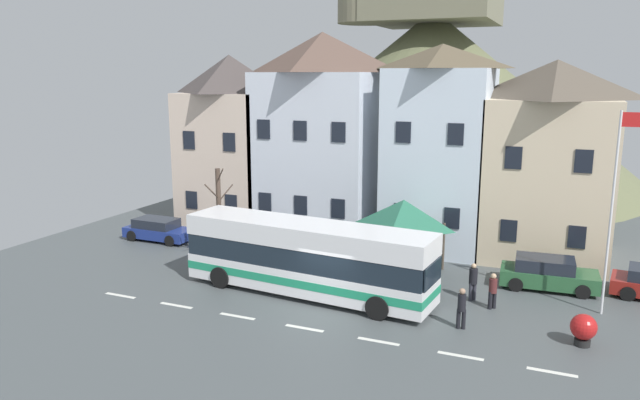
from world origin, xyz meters
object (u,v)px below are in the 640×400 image
townhouse_03 (550,161)px  bare_tree_00 (219,216)px  townhouse_00 (231,142)px  townhouse_01 (322,135)px  harbour_buoy (584,328)px  parked_car_00 (548,274)px  townhouse_02 (439,149)px  pedestrian_02 (473,280)px  flagpole (614,201)px  pedestrian_01 (427,278)px  public_bench (423,257)px  pedestrian_03 (493,290)px  hilltop_castle (430,92)px  bus_shelter (404,214)px  parked_car_01 (257,238)px  parked_car_02 (159,230)px  transit_bus (307,259)px  pedestrian_00 (462,307)px

townhouse_03 → bare_tree_00: 17.55m
townhouse_00 → townhouse_01: size_ratio=0.90×
harbour_buoy → parked_car_00: bearing=104.4°
townhouse_02 → townhouse_03: (5.76, 0.71, -0.43)m
pedestrian_02 → flagpole: bearing=6.2°
townhouse_01 → pedestrian_01: size_ratio=7.94×
parked_car_00 → townhouse_02: bearing=139.1°
parked_car_00 → pedestrian_02: size_ratio=2.59×
pedestrian_01 → public_bench: bearing=104.9°
pedestrian_03 → flagpole: bearing=15.4°
townhouse_00 → parked_car_00: 20.57m
hilltop_castle → pedestrian_02: (8.77, -29.07, -7.18)m
townhouse_02 → pedestrian_02: 9.52m
public_bench → harbour_buoy: (7.51, -6.90, 0.20)m
townhouse_01 → townhouse_03: (13.00, 0.09, -0.85)m
parked_car_00 → pedestrian_02: 4.10m
pedestrian_03 → public_bench: pedestrian_03 is taller
bus_shelter → bare_tree_00: 9.32m
bus_shelter → townhouse_00: bearing=156.9°
parked_car_01 → pedestrian_02: bearing=-7.7°
parked_car_01 → parked_car_02: (-6.40, -0.41, -0.06)m
public_bench → bare_tree_00: 10.66m
bare_tree_00 → pedestrian_03: bearing=-2.8°
parked_car_01 → hilltop_castle: bearing=88.5°
transit_bus → parked_car_02: bearing=163.3°
harbour_buoy → transit_bus: bearing=175.7°
bus_shelter → pedestrian_00: size_ratio=2.30×
harbour_buoy → townhouse_00: bearing=153.3°
townhouse_02 → pedestrian_00: (3.37, -10.80, -4.73)m
parked_car_02 → bare_tree_00: 6.74m
townhouse_02 → townhouse_03: 5.82m
townhouse_02 → bare_tree_00: (-9.51, -7.55, -3.03)m
parked_car_00 → hilltop_castle: bearing=110.4°
pedestrian_03 → bus_shelter: bearing=149.6°
parked_car_01 → parked_car_00: bearing=5.6°
townhouse_02 → townhouse_03: size_ratio=1.08×
parked_car_00 → bus_shelter: bearing=-177.0°
bus_shelter → pedestrian_03: size_ratio=2.45×
townhouse_02 → public_bench: townhouse_02 is taller
pedestrian_03 → pedestrian_01: bearing=177.4°
townhouse_01 → bare_tree_00: size_ratio=2.34×
townhouse_02 → parked_car_01: size_ratio=2.83×
townhouse_02 → parked_car_00: townhouse_02 is taller
transit_bus → bus_shelter: bearing=57.9°
townhouse_03 → pedestrian_03: bearing=-99.8°
bus_shelter → parked_car_00: bus_shelter is taller
townhouse_02 → bare_tree_00: bearing=-141.5°
townhouse_03 → parked_car_02: size_ratio=2.49×
pedestrian_03 → townhouse_02: bearing=117.1°
parked_car_00 → public_bench: 6.11m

